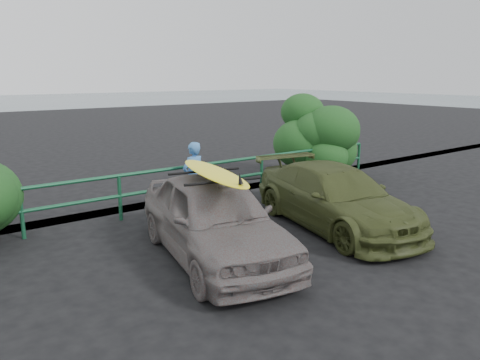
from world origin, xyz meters
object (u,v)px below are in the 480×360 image
object	(u,v)px
surfboard	(214,172)
olive_vehicle	(335,197)
sedan	(214,218)
guardrail	(161,191)
man	(194,177)

from	to	relation	value
surfboard	olive_vehicle	bearing A→B (deg)	10.65
sedan	surfboard	world-z (taller)	surfboard
surfboard	guardrail	bearing A→B (deg)	91.93
guardrail	surfboard	size ratio (longest dim) A/B	5.35
sedan	man	xyz separation A→B (m)	(1.19, 2.63, 0.10)
sedan	man	distance (m)	2.88
guardrail	surfboard	world-z (taller)	surfboard
guardrail	olive_vehicle	xyz separation A→B (m)	(2.42, -3.12, 0.12)
man	surfboard	world-z (taller)	man
olive_vehicle	surfboard	xyz separation A→B (m)	(-2.98, 0.08, 0.89)
guardrail	man	world-z (taller)	man
sedan	surfboard	bearing A→B (deg)	0.00
olive_vehicle	surfboard	world-z (taller)	surfboard
sedan	man	size ratio (longest dim) A/B	2.58
sedan	olive_vehicle	size ratio (longest dim) A/B	0.97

